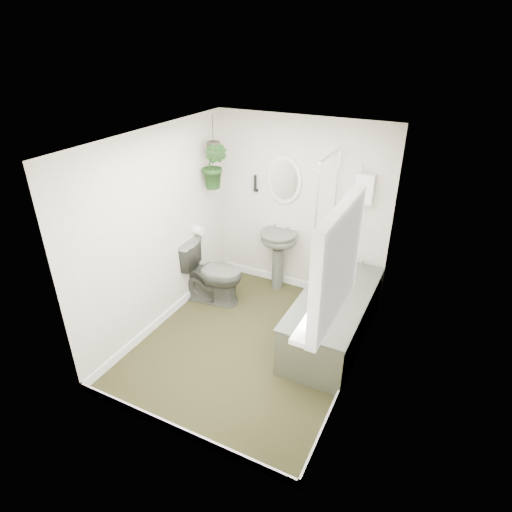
% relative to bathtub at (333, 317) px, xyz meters
% --- Properties ---
extents(floor, '(2.30, 2.80, 0.02)m').
position_rel_bathtub_xyz_m(floor, '(-0.80, -0.50, -0.30)').
color(floor, black).
rests_on(floor, ground).
extents(ceiling, '(2.30, 2.80, 0.02)m').
position_rel_bathtub_xyz_m(ceiling, '(-0.80, -0.50, 2.02)').
color(ceiling, white).
rests_on(ceiling, ground).
extents(wall_back, '(2.30, 0.02, 2.30)m').
position_rel_bathtub_xyz_m(wall_back, '(-0.80, 0.91, 0.86)').
color(wall_back, silver).
rests_on(wall_back, ground).
extents(wall_front, '(2.30, 0.02, 2.30)m').
position_rel_bathtub_xyz_m(wall_front, '(-0.80, -1.91, 0.86)').
color(wall_front, silver).
rests_on(wall_front, ground).
extents(wall_left, '(0.02, 2.80, 2.30)m').
position_rel_bathtub_xyz_m(wall_left, '(-1.96, -0.50, 0.86)').
color(wall_left, silver).
rests_on(wall_left, ground).
extents(wall_right, '(0.02, 2.80, 2.30)m').
position_rel_bathtub_xyz_m(wall_right, '(0.36, -0.50, 0.86)').
color(wall_right, silver).
rests_on(wall_right, ground).
extents(skirting, '(2.30, 2.80, 0.10)m').
position_rel_bathtub_xyz_m(skirting, '(-0.80, -0.50, -0.24)').
color(skirting, white).
rests_on(skirting, floor).
extents(bathtub, '(0.72, 1.72, 0.58)m').
position_rel_bathtub_xyz_m(bathtub, '(0.00, 0.00, 0.00)').
color(bathtub, '#4C4F45').
rests_on(bathtub, floor).
extents(bath_screen, '(0.04, 0.72, 1.40)m').
position_rel_bathtub_xyz_m(bath_screen, '(-0.33, 0.49, 0.99)').
color(bath_screen, silver).
rests_on(bath_screen, bathtub).
extents(shower_box, '(0.20, 0.10, 0.35)m').
position_rel_bathtub_xyz_m(shower_box, '(0.00, 0.84, 1.26)').
color(shower_box, white).
rests_on(shower_box, wall_back).
extents(oval_mirror, '(0.46, 0.03, 0.62)m').
position_rel_bathtub_xyz_m(oval_mirror, '(-1.02, 0.87, 1.21)').
color(oval_mirror, beige).
rests_on(oval_mirror, wall_back).
extents(wall_sconce, '(0.04, 0.04, 0.22)m').
position_rel_bathtub_xyz_m(wall_sconce, '(-1.42, 0.86, 1.11)').
color(wall_sconce, black).
rests_on(wall_sconce, wall_back).
extents(toilet_roll_holder, '(0.11, 0.11, 0.11)m').
position_rel_bathtub_xyz_m(toilet_roll_holder, '(-1.90, 0.20, 0.61)').
color(toilet_roll_holder, white).
rests_on(toilet_roll_holder, wall_left).
extents(window_recess, '(0.08, 1.00, 0.90)m').
position_rel_bathtub_xyz_m(window_recess, '(0.29, -1.20, 1.36)').
color(window_recess, white).
rests_on(window_recess, wall_right).
extents(window_sill, '(0.18, 1.00, 0.04)m').
position_rel_bathtub_xyz_m(window_sill, '(0.22, -1.20, 0.94)').
color(window_sill, white).
rests_on(window_sill, wall_right).
extents(window_blinds, '(0.01, 0.86, 0.76)m').
position_rel_bathtub_xyz_m(window_blinds, '(0.24, -1.20, 1.36)').
color(window_blinds, white).
rests_on(window_blinds, wall_right).
extents(toilet, '(0.86, 0.57, 0.82)m').
position_rel_bathtub_xyz_m(toilet, '(-1.65, 0.08, 0.12)').
color(toilet, '#4C4F45').
rests_on(toilet, floor).
extents(pedestal_sink, '(0.50, 0.43, 0.83)m').
position_rel_bathtub_xyz_m(pedestal_sink, '(-1.02, 0.74, 0.13)').
color(pedestal_sink, '#4C4F45').
rests_on(pedestal_sink, floor).
extents(sill_plant, '(0.23, 0.22, 0.22)m').
position_rel_bathtub_xyz_m(sill_plant, '(0.17, -1.10, 1.07)').
color(sill_plant, black).
rests_on(sill_plant, window_sill).
extents(hanging_plant, '(0.35, 0.30, 0.58)m').
position_rel_bathtub_xyz_m(hanging_plant, '(-1.77, 0.45, 1.40)').
color(hanging_plant, black).
rests_on(hanging_plant, ceiling).
extents(soap_bottle, '(0.11, 0.11, 0.19)m').
position_rel_bathtub_xyz_m(soap_bottle, '(-0.05, -0.79, 0.38)').
color(soap_bottle, black).
rests_on(soap_bottle, bathtub).
extents(hanging_pot, '(0.16, 0.16, 0.12)m').
position_rel_bathtub_xyz_m(hanging_pot, '(-1.77, 0.45, 1.63)').
color(hanging_pot, '#383228').
rests_on(hanging_pot, ceiling).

